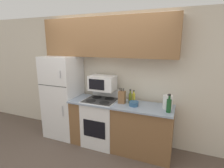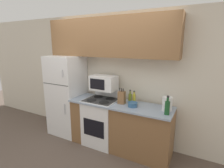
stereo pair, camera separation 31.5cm
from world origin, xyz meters
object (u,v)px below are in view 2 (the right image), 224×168
knife_block (122,97)px  bottle_olive_oil (130,98)px  stove (102,121)px  bottle_wine_green (167,107)px  bottle_cooking_spray (134,98)px  refrigerator (67,95)px  bowl (133,104)px  kettle (167,104)px  microwave (104,83)px

knife_block → bottle_olive_oil: 0.15m
stove → bottle_wine_green: (1.26, -0.12, 0.55)m
bottle_wine_green → bottle_olive_oil: (-0.69, 0.19, -0.02)m
stove → knife_block: 0.69m
bottle_cooking_spray → bottle_wine_green: 0.72m
stove → bottle_wine_green: bearing=-5.6°
refrigerator → bowl: 1.59m
bowl → stove: bearing=175.5°
bowl → kettle: (0.56, 0.09, 0.07)m
stove → bottle_olive_oil: (0.57, 0.07, 0.53)m
knife_block → bottle_wine_green: bottle_wine_green is taller
stove → bottle_wine_green: size_ratio=3.59×
bowl → bottle_wine_green: 0.60m
stove → kettle: bearing=1.9°
refrigerator → bottle_cooking_spray: refrigerator is taller
bottle_cooking_spray → bottle_wine_green: bottle_wine_green is taller
bottle_cooking_spray → kettle: bearing=-11.9°
bottle_wine_green → kettle: bearing=101.6°
microwave → bottle_wine_green: (1.27, -0.24, -0.20)m
bottle_wine_green → kettle: size_ratio=1.19×
bowl → kettle: size_ratio=0.69×
stove → knife_block: bearing=0.8°
microwave → bowl: bearing=-13.7°
bottle_cooking_spray → microwave: bearing=-174.4°
bottle_olive_oil → kettle: size_ratio=1.03×
knife_block → bottle_wine_green: 0.84m
knife_block → bottle_wine_green: size_ratio=0.96×
bottle_cooking_spray → kettle: (0.62, -0.13, 0.03)m
bottle_wine_green → knife_block: bearing=171.1°
bottle_cooking_spray → bottle_wine_green: bearing=-24.3°
microwave → knife_block: microwave is taller
microwave → bowl: (0.68, -0.16, -0.28)m
stove → bowl: size_ratio=6.21×
bowl → bottle_olive_oil: (-0.10, 0.12, 0.06)m
refrigerator → stove: size_ratio=1.60×
microwave → bottle_cooking_spray: 0.66m
knife_block → microwave: bearing=166.4°
stove → knife_block: (0.43, 0.01, 0.54)m
stove → bottle_cooking_spray: size_ratio=4.90×
knife_block → kettle: bearing=2.5°
bowl → bottle_wine_green: size_ratio=0.58×
microwave → kettle: 1.25m
knife_block → bottle_wine_green: (0.83, -0.13, 0.00)m
bottle_wine_green → kettle: bottle_wine_green is taller
stove → bottle_olive_oil: 0.78m
refrigerator → bottle_wine_green: 2.18m
refrigerator → stove: bearing=-2.7°
microwave → bowl: size_ratio=2.85×
microwave → stove: bearing=-85.9°
bottle_cooking_spray → bottle_wine_green: (0.65, -0.29, 0.03)m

